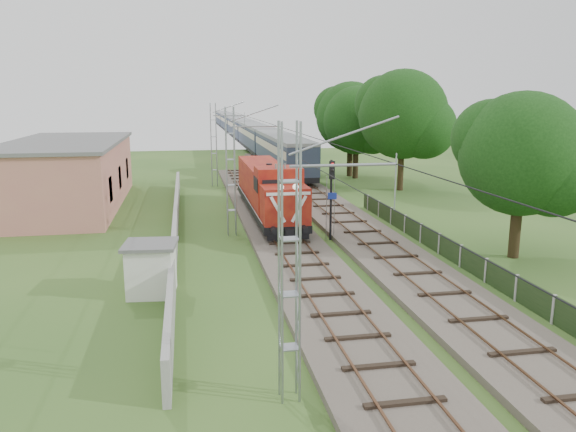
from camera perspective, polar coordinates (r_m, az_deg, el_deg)
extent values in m
plane|color=#315520|center=(24.91, 3.61, -8.22)|extent=(140.00, 140.00, 0.00)
cube|color=#6B6054|center=(31.37, 0.53, -3.60)|extent=(4.20, 70.00, 0.30)
cube|color=black|center=(31.32, 0.53, -3.25)|extent=(2.40, 70.00, 0.10)
cube|color=brown|center=(31.15, -1.00, -3.19)|extent=(0.08, 70.00, 0.05)
cube|color=brown|center=(31.46, 2.06, -3.04)|extent=(0.08, 70.00, 0.05)
cube|color=#6B6054|center=(44.79, 3.68, 1.15)|extent=(4.20, 80.00, 0.30)
cube|color=black|center=(44.75, 3.68, 1.40)|extent=(2.40, 80.00, 0.10)
cube|color=brown|center=(44.54, 2.62, 1.46)|extent=(0.08, 80.00, 0.05)
cube|color=brown|center=(44.95, 4.73, 1.53)|extent=(0.08, 80.00, 0.05)
cylinder|color=gray|center=(15.36, 5.68, 5.16)|extent=(3.00, 0.08, 0.08)
cylinder|color=gray|center=(34.96, -3.46, 9.06)|extent=(3.00, 0.08, 0.08)
cylinder|color=gray|center=(54.85, -6.04, 10.11)|extent=(3.00, 0.08, 0.08)
cylinder|color=black|center=(35.26, -0.99, 6.99)|extent=(0.03, 70.00, 0.03)
cylinder|color=black|center=(35.17, -1.00, 9.10)|extent=(0.03, 70.00, 0.03)
cube|color=#9E9E99|center=(35.55, -11.36, -0.96)|extent=(0.25, 40.00, 1.50)
cube|color=#B76A62|center=(47.96, -21.48, 3.91)|extent=(8.00, 20.00, 5.00)
cube|color=#606060|center=(47.70, -21.72, 7.00)|extent=(8.40, 20.40, 0.25)
cube|color=black|center=(41.50, -17.63, 2.60)|extent=(0.10, 1.60, 1.80)
cube|color=black|center=(47.40, -16.76, 3.78)|extent=(0.10, 1.60, 1.80)
cube|color=black|center=(53.31, -16.08, 4.69)|extent=(0.10, 1.60, 1.80)
cube|color=black|center=(30.18, 17.15, -3.90)|extent=(0.05, 32.00, 1.15)
cube|color=#9E9E99|center=(43.65, 8.14, 1.36)|extent=(0.12, 0.12, 1.20)
cube|color=black|center=(40.37, -2.03, 1.14)|extent=(2.85, 16.17, 0.48)
cube|color=black|center=(35.37, -0.79, -0.89)|extent=(2.09, 3.42, 0.48)
cube|color=black|center=(45.51, -2.99, 2.02)|extent=(2.09, 3.42, 0.48)
cube|color=black|center=(32.75, 0.02, -2.12)|extent=(2.47, 0.24, 0.33)
cube|color=#A52D12|center=(33.43, -0.32, 1.18)|extent=(2.76, 2.38, 2.19)
sphere|color=white|center=(32.04, -0.72, 2.94)|extent=(0.34, 0.34, 0.34)
sphere|color=white|center=(32.19, 0.78, 2.98)|extent=(0.34, 0.34, 0.34)
cube|color=silver|center=(32.17, -1.03, 0.65)|extent=(0.95, 0.06, 1.59)
cube|color=silver|center=(32.39, 1.13, 0.73)|extent=(0.95, 0.06, 1.59)
cube|color=silver|center=(32.11, 0.05, 2.27)|extent=(2.57, 0.06, 0.17)
cube|color=#A52D12|center=(35.61, -0.98, 2.55)|extent=(2.85, 2.28, 3.04)
cube|color=black|center=(34.41, -0.66, 3.02)|extent=(2.38, 0.06, 0.86)
cube|color=#A52D12|center=(42.39, -2.50, 3.69)|extent=(2.66, 11.51, 2.47)
cylinder|color=black|center=(39.36, -1.94, 5.07)|extent=(0.42, 0.42, 0.38)
cylinder|color=gray|center=(34.59, -1.25, 5.05)|extent=(0.11, 0.11, 0.33)
cylinder|color=gray|center=(34.68, -0.31, 5.07)|extent=(0.11, 0.11, 0.33)
cube|color=black|center=(63.43, -0.56, 5.11)|extent=(3.05, 23.16, 0.53)
cube|color=#2B3849|center=(63.25, -0.56, 6.63)|extent=(3.16, 23.16, 2.84)
cube|color=#B7AD8E|center=(63.20, -0.56, 7.10)|extent=(3.20, 22.23, 0.79)
cube|color=gray|center=(63.12, -0.56, 8.05)|extent=(3.21, 23.16, 0.37)
cube|color=black|center=(87.25, -3.29, 7.01)|extent=(3.05, 23.16, 0.53)
cube|color=#2B3849|center=(87.12, -3.30, 8.11)|extent=(3.16, 23.16, 2.84)
cube|color=#B7AD8E|center=(87.09, -3.31, 8.46)|extent=(3.20, 22.23, 0.79)
cube|color=gray|center=(87.03, -3.32, 9.15)|extent=(3.21, 23.16, 0.37)
cube|color=black|center=(111.24, -4.86, 8.08)|extent=(3.05, 23.16, 0.53)
cube|color=#2B3849|center=(111.14, -4.87, 8.95)|extent=(3.16, 23.16, 2.84)
cube|color=#B7AD8E|center=(111.11, -4.88, 9.22)|extent=(3.20, 22.23, 0.79)
cube|color=gray|center=(111.07, -4.89, 9.76)|extent=(3.21, 23.16, 0.37)
cube|color=black|center=(135.31, -5.87, 8.77)|extent=(3.05, 23.16, 0.53)
cube|color=#2B3849|center=(135.23, -5.89, 9.48)|extent=(3.16, 23.16, 2.84)
cube|color=#B7AD8E|center=(135.21, -5.89, 9.70)|extent=(3.20, 22.23, 0.79)
cube|color=gray|center=(135.17, -5.90, 10.15)|extent=(3.21, 23.16, 0.37)
cube|color=black|center=(159.43, -6.58, 9.25)|extent=(3.05, 23.16, 0.53)
cube|color=#2B3849|center=(159.35, -6.60, 9.85)|extent=(3.16, 23.16, 2.84)
cube|color=#B7AD8E|center=(159.33, -6.60, 10.04)|extent=(3.20, 22.23, 0.79)
cube|color=gray|center=(159.30, -6.61, 10.42)|extent=(3.21, 23.16, 0.37)
cylinder|color=black|center=(34.00, 4.38, 1.59)|extent=(0.14, 0.14, 4.91)
cube|color=black|center=(33.57, 4.49, 4.68)|extent=(0.39, 0.31, 1.08)
sphere|color=red|center=(33.41, 4.56, 5.24)|extent=(0.18, 0.18, 0.18)
sphere|color=black|center=(33.45, 4.55, 4.65)|extent=(0.18, 0.18, 0.18)
sphere|color=black|center=(33.50, 4.54, 4.07)|extent=(0.18, 0.18, 0.18)
cube|color=#192E99|center=(33.84, 4.52, 2.04)|extent=(0.53, 0.20, 0.39)
cube|color=silver|center=(25.62, -13.71, -5.41)|extent=(2.15, 2.15, 2.17)
cube|color=#606060|center=(25.29, -13.85, -2.85)|extent=(2.47, 2.47, 0.15)
cylinder|color=#382817|center=(32.70, 22.15, -0.51)|extent=(0.58, 0.58, 4.01)
sphere|color=black|center=(32.16, 22.67, 5.84)|extent=(6.56, 6.56, 6.56)
sphere|color=black|center=(32.19, 25.45, 3.97)|extent=(4.59, 4.59, 4.59)
sphere|color=black|center=(32.48, 19.96, 7.40)|extent=(4.27, 4.27, 4.27)
cylinder|color=#382817|center=(53.29, 11.40, 5.23)|extent=(0.55, 0.55, 4.97)
sphere|color=black|center=(52.95, 11.60, 10.09)|extent=(8.13, 8.13, 8.13)
sphere|color=black|center=(52.51, 13.71, 8.74)|extent=(5.69, 5.69, 5.69)
sphere|color=black|center=(53.76, 9.64, 11.15)|extent=(5.29, 5.29, 5.29)
cylinder|color=#382817|center=(62.09, 6.30, 6.16)|extent=(0.62, 0.62, 4.58)
sphere|color=black|center=(61.80, 6.39, 10.00)|extent=(7.49, 7.49, 7.49)
sphere|color=black|center=(61.22, 8.03, 8.96)|extent=(5.24, 5.24, 5.24)
sphere|color=black|center=(62.68, 4.89, 10.82)|extent=(4.87, 4.87, 4.87)
cylinder|color=#382817|center=(60.48, 6.89, 5.88)|extent=(0.59, 0.59, 4.36)
sphere|color=black|center=(60.18, 6.98, 9.64)|extent=(7.14, 7.14, 7.14)
sphere|color=black|center=(59.66, 8.59, 8.62)|extent=(5.00, 5.00, 5.00)
sphere|color=black|center=(61.00, 5.51, 10.45)|extent=(4.64, 4.64, 4.64)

